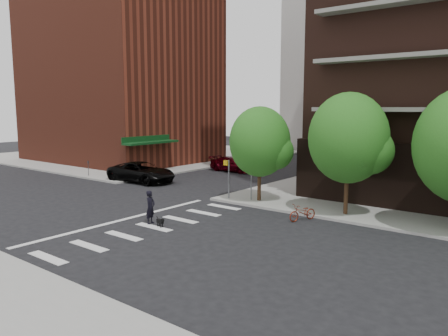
% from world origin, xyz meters
% --- Properties ---
extents(ground, '(120.00, 120.00, 0.00)m').
position_xyz_m(ground, '(0.00, 0.00, 0.00)').
color(ground, black).
rests_on(ground, ground).
extents(sidewalk_nw, '(31.00, 33.00, 0.15)m').
position_xyz_m(sidewalk_nw, '(-24.50, 23.50, 0.07)').
color(sidewalk_nw, gray).
rests_on(sidewalk_nw, ground).
extents(crosswalk, '(3.85, 13.00, 0.01)m').
position_xyz_m(crosswalk, '(2.21, -0.00, 0.01)').
color(crosswalk, silver).
rests_on(crosswalk, ground).
extents(midrise_nw, '(21.40, 15.50, 20.00)m').
position_xyz_m(midrise_nw, '(-22.00, 18.00, 10.15)').
color(midrise_nw, maroon).
rests_on(midrise_nw, sidewalk_nw).
extents(tree_a, '(4.00, 4.00, 5.90)m').
position_xyz_m(tree_a, '(4.00, 8.50, 4.04)').
color(tree_a, '#301E11').
rests_on(tree_a, sidewalk_ne).
extents(tree_b, '(4.50, 4.50, 6.65)m').
position_xyz_m(tree_b, '(10.00, 8.50, 4.54)').
color(tree_b, '#301E11').
rests_on(tree_b, sidewalk_ne).
extents(pedestrian_signal, '(2.18, 0.67, 2.60)m').
position_xyz_m(pedestrian_signal, '(2.32, 7.92, 1.85)').
color(pedestrian_signal, slate).
rests_on(pedestrian_signal, sidewalk_ne).
extents(fire_hydrant, '(0.24, 0.24, 0.73)m').
position_xyz_m(fire_hydrant, '(-10.50, 7.80, 0.55)').
color(fire_hydrant, '#A50C0C').
rests_on(fire_hydrant, sidewalk_nw).
extents(parking_meter, '(0.10, 0.08, 1.32)m').
position_xyz_m(parking_meter, '(-14.00, 7.80, 0.96)').
color(parking_meter, black).
rests_on(parking_meter, sidewalk_nw).
extents(parked_car_black, '(3.30, 6.31, 1.69)m').
position_xyz_m(parked_car_black, '(-8.20, 9.00, 0.85)').
color(parked_car_black, black).
rests_on(parked_car_black, ground).
extents(parked_car_maroon, '(2.03, 4.92, 1.42)m').
position_xyz_m(parked_car_maroon, '(-5.81, 18.65, 0.71)').
color(parked_car_maroon, '#44030C').
rests_on(parked_car_maroon, ground).
extents(parked_car_silver, '(1.72, 4.37, 1.41)m').
position_xyz_m(parked_car_silver, '(-8.03, 26.84, 0.71)').
color(parked_car_silver, '#A9ACB0').
rests_on(parked_car_silver, ground).
extents(scooter, '(1.24, 1.93, 0.96)m').
position_xyz_m(scooter, '(8.53, 6.05, 0.48)').
color(scooter, maroon).
rests_on(scooter, ground).
extents(dog_walker, '(0.76, 0.61, 1.82)m').
position_xyz_m(dog_walker, '(2.34, 0.39, 0.91)').
color(dog_walker, black).
rests_on(dog_walker, ground).
extents(dog, '(0.60, 0.27, 0.50)m').
position_xyz_m(dog, '(3.28, 0.22, 0.32)').
color(dog, black).
rests_on(dog, ground).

